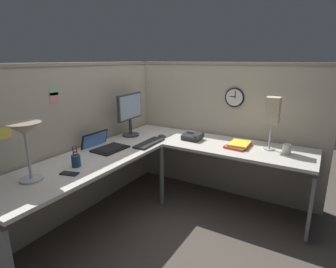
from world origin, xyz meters
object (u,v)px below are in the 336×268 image
object	(u,v)px
cell_phone	(69,174)
wall_clock	(235,97)
monitor	(130,111)
laptop	(103,146)
desk_lamp_dome	(25,134)
pen_cup	(76,161)
desk_lamp_paper	(273,112)
office_phone	(193,136)
coffee_mug	(287,149)
keyboard	(149,143)
computer_mouse	(162,136)
book_stack	(239,145)

from	to	relation	value
cell_phone	wall_clock	distance (m)	1.95
monitor	laptop	world-z (taller)	monitor
desk_lamp_dome	pen_cup	distance (m)	0.48
desk_lamp_paper	wall_clock	bearing A→B (deg)	58.88
office_phone	wall_clock	distance (m)	0.65
coffee_mug	pen_cup	bearing A→B (deg)	129.90
office_phone	wall_clock	xyz separation A→B (m)	(0.36, -0.34, 0.42)
wall_clock	desk_lamp_dome	bearing A→B (deg)	154.45
monitor	keyboard	distance (m)	0.50
monitor	desk_lamp_paper	distance (m)	1.55
computer_mouse	wall_clock	xyz separation A→B (m)	(0.46, -0.69, 0.44)
keyboard	coffee_mug	bearing A→B (deg)	-75.15
monitor	desk_lamp_paper	xyz separation A→B (m)	(0.30, -1.52, 0.09)
computer_mouse	desk_lamp_paper	world-z (taller)	desk_lamp_paper
pen_cup	coffee_mug	xyz separation A→B (m)	(1.25, -1.49, -0.00)
keyboard	desk_lamp_paper	bearing A→B (deg)	-70.43
laptop	keyboard	bearing A→B (deg)	-42.99
office_phone	desk_lamp_paper	world-z (taller)	desk_lamp_paper
computer_mouse	book_stack	distance (m)	0.88
pen_cup	computer_mouse	bearing A→B (deg)	-8.32
desk_lamp_paper	pen_cup	bearing A→B (deg)	134.56
desk_lamp_dome	coffee_mug	distance (m)	2.27
pen_cup	wall_clock	xyz separation A→B (m)	(1.58, -0.85, 0.41)
desk_lamp_paper	wall_clock	distance (m)	0.55
computer_mouse	desk_lamp_dome	distance (m)	1.54
monitor	coffee_mug	xyz separation A→B (m)	(0.24, -1.69, -0.25)
desk_lamp_dome	desk_lamp_paper	world-z (taller)	desk_lamp_paper
coffee_mug	monitor	bearing A→B (deg)	98.20
desk_lamp_dome	desk_lamp_paper	bearing A→B (deg)	-40.07
monitor	desk_lamp_paper	world-z (taller)	desk_lamp_paper
monitor	coffee_mug	bearing A→B (deg)	-81.80
keyboard	book_stack	world-z (taller)	book_stack
keyboard	book_stack	size ratio (longest dim) A/B	1.42
cell_phone	desk_lamp_dome	bearing A→B (deg)	128.41
monitor	cell_phone	size ratio (longest dim) A/B	3.47
laptop	book_stack	xyz separation A→B (m)	(0.74, -1.19, -0.00)
pen_cup	coffee_mug	distance (m)	1.95
cell_phone	desk_lamp_paper	bearing A→B (deg)	-56.76
pen_cup	cell_phone	distance (m)	0.17
computer_mouse	coffee_mug	world-z (taller)	coffee_mug
desk_lamp_dome	office_phone	distance (m)	1.72
laptop	pen_cup	xyz separation A→B (m)	(-0.49, -0.15, 0.03)
desk_lamp_dome	cell_phone	bearing A→B (deg)	-35.54
desk_lamp_paper	cell_phone	bearing A→B (deg)	139.29
desk_lamp_dome	office_phone	world-z (taller)	desk_lamp_dome
book_stack	office_phone	bearing A→B (deg)	90.79
monitor	desk_lamp_paper	size ratio (longest dim) A/B	0.94
desk_lamp_dome	keyboard	bearing A→B (deg)	-11.96
computer_mouse	coffee_mug	xyz separation A→B (m)	(0.13, -1.33, 0.03)
keyboard	desk_lamp_dome	world-z (taller)	desk_lamp_dome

